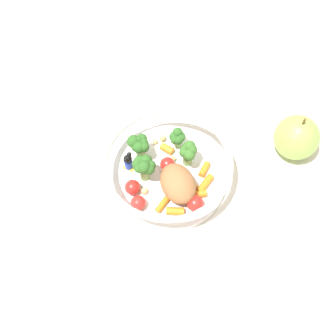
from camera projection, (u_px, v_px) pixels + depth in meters
ground_plane at (168, 183)px, 0.70m from camera, size 2.40×2.40×0.00m
food_container at (168, 170)px, 0.68m from camera, size 0.21×0.21×0.06m
loose_apple at (297, 137)px, 0.70m from camera, size 0.08×0.08×0.09m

